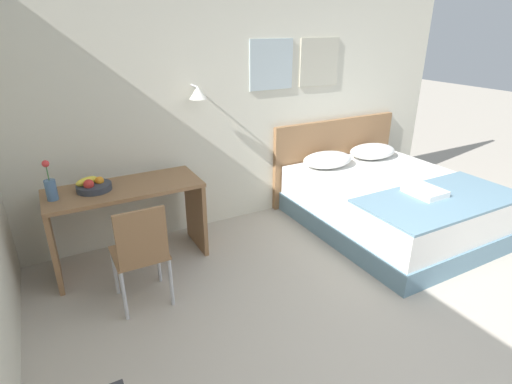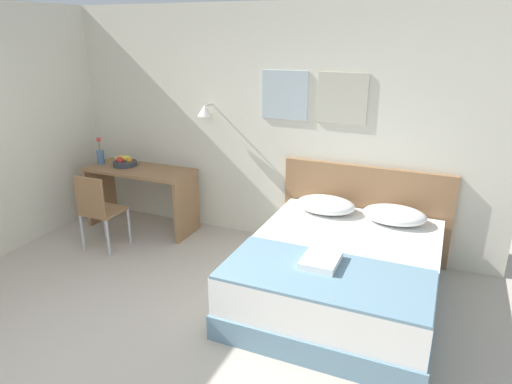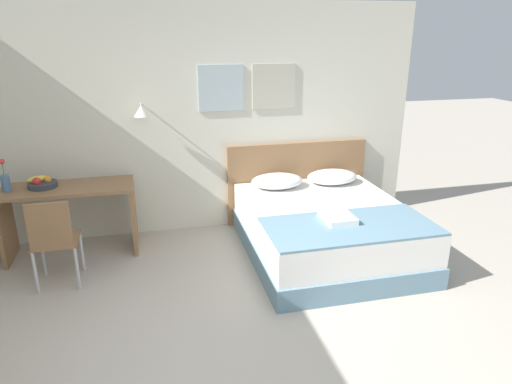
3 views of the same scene
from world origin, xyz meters
name	(u,v)px [view 1 (image 1 of 3)]	position (x,y,z in m)	size (l,w,h in m)	color
wall_back	(241,102)	(0.01, 2.80, 1.33)	(5.47, 0.31, 2.65)	beige
bed	(392,205)	(1.30, 1.72, 0.28)	(1.67, 1.98, 0.56)	#66899E
headboard	(334,159)	(1.30, 2.74, 0.51)	(1.79, 0.06, 1.01)	#8E6642
pillow_left	(328,160)	(0.95, 2.44, 0.64)	(0.62, 0.43, 0.16)	white
pillow_right	(372,151)	(1.65, 2.44, 0.64)	(0.62, 0.43, 0.16)	white
throw_blanket	(441,199)	(1.30, 1.15, 0.57)	(1.62, 0.79, 0.02)	#66899E
folded_towel_near_foot	(425,191)	(1.22, 1.29, 0.61)	(0.28, 0.35, 0.06)	white
desk	(127,209)	(-1.37, 2.39, 0.55)	(1.34, 0.56, 0.77)	#8E6642
desk_chair	(141,250)	(-1.42, 1.67, 0.52)	(0.40, 0.40, 0.89)	#8E6642
fruit_bowl	(93,186)	(-1.62, 2.43, 0.81)	(0.30, 0.29, 0.12)	#333842
flower_vase	(51,187)	(-1.94, 2.37, 0.88)	(0.09, 0.09, 0.34)	#4C7099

